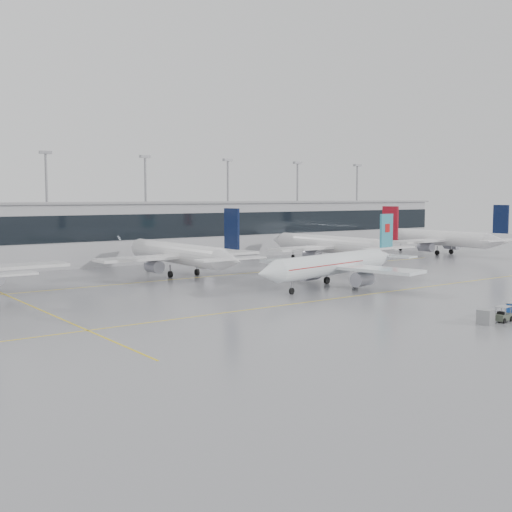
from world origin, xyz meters
TOP-DOWN VIEW (x-y plane):
  - ground at (0.00, 0.00)m, footprint 320.00×320.00m
  - taxi_line_main at (0.00, 0.00)m, footprint 120.00×0.25m
  - taxi_line_north at (0.00, 30.00)m, footprint 120.00×0.25m
  - taxi_line_cross at (-30.00, 15.00)m, footprint 0.25×60.00m
  - terminal at (0.00, 62.00)m, footprint 180.00×15.00m
  - terminal_glass at (0.00, 54.45)m, footprint 180.00×0.20m
  - terminal_roof at (0.00, 62.00)m, footprint 182.00×16.00m
  - light_masts at (0.00, 68.00)m, footprint 156.40×1.00m
  - air_canada_jet at (12.43, 8.46)m, footprint 34.35×27.31m
  - parked_jet_c at (-0.00, 33.69)m, footprint 29.64×36.96m
  - parked_jet_d at (35.00, 33.69)m, footprint 29.64×36.96m
  - parked_jet_e at (70.00, 33.69)m, footprint 29.64×36.96m
  - baggage_tug at (7.73, -22.23)m, footprint 3.47×1.70m
  - gse_unit at (5.04, -21.98)m, footprint 1.83×1.75m

SIDE VIEW (x-z plane):
  - ground at x=0.00m, z-range 0.00..0.00m
  - taxi_line_main at x=0.00m, z-range 0.00..0.01m
  - taxi_line_north at x=0.00m, z-range 0.00..0.01m
  - taxi_line_cross at x=-30.00m, z-range 0.00..0.01m
  - baggage_tug at x=7.73m, z-range -0.24..1.41m
  - gse_unit at x=5.04m, z-range 0.00..1.56m
  - air_canada_jet at x=12.43m, z-range -1.97..8.64m
  - parked_jet_c at x=0.00m, z-range -2.15..9.57m
  - parked_jet_d at x=35.00m, z-range -2.15..9.57m
  - parked_jet_e at x=70.00m, z-range -2.15..9.57m
  - terminal at x=0.00m, z-range 0.00..12.00m
  - terminal_glass at x=0.00m, z-range 5.00..10.00m
  - terminal_roof at x=0.00m, z-range 12.00..12.40m
  - light_masts at x=0.00m, z-range 2.04..24.64m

